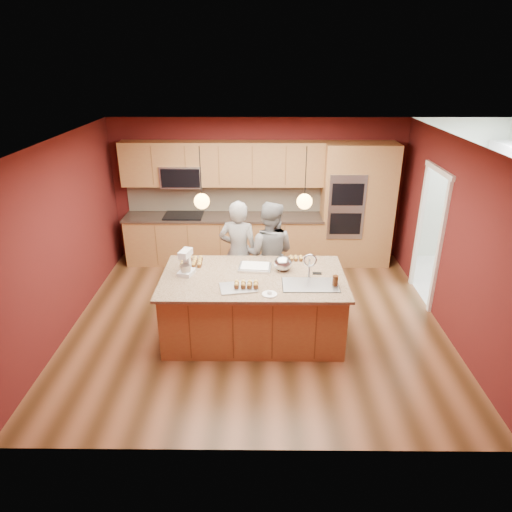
{
  "coord_description": "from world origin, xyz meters",
  "views": [
    {
      "loc": [
        0.04,
        -5.98,
        3.71
      ],
      "look_at": [
        -0.01,
        -0.1,
        1.12
      ],
      "focal_mm": 32.0,
      "sensor_mm": 36.0,
      "label": 1
    }
  ],
  "objects_px": {
    "person_left": "(239,253)",
    "island": "(254,305)",
    "mixing_bowl": "(283,263)",
    "stand_mixer": "(186,264)",
    "person_right": "(269,254)"
  },
  "relations": [
    {
      "from": "person_left",
      "to": "island",
      "type": "bearing_deg",
      "value": 116.11
    },
    {
      "from": "island",
      "to": "mixing_bowl",
      "type": "height_order",
      "value": "island"
    },
    {
      "from": "person_left",
      "to": "mixing_bowl",
      "type": "height_order",
      "value": "person_left"
    },
    {
      "from": "person_left",
      "to": "stand_mixer",
      "type": "distance_m",
      "value": 1.14
    },
    {
      "from": "mixing_bowl",
      "to": "stand_mixer",
      "type": "bearing_deg",
      "value": -174.47
    },
    {
      "from": "island",
      "to": "stand_mixer",
      "type": "bearing_deg",
      "value": 175.05
    },
    {
      "from": "person_right",
      "to": "stand_mixer",
      "type": "bearing_deg",
      "value": 48.38
    },
    {
      "from": "person_left",
      "to": "stand_mixer",
      "type": "relative_size",
      "value": 4.88
    },
    {
      "from": "island",
      "to": "person_left",
      "type": "xyz_separation_m",
      "value": [
        -0.26,
        0.96,
        0.38
      ]
    },
    {
      "from": "stand_mixer",
      "to": "mixing_bowl",
      "type": "distance_m",
      "value": 1.35
    },
    {
      "from": "mixing_bowl",
      "to": "person_right",
      "type": "bearing_deg",
      "value": 103.58
    },
    {
      "from": "person_right",
      "to": "stand_mixer",
      "type": "relative_size",
      "value": 4.84
    },
    {
      "from": "person_right",
      "to": "mixing_bowl",
      "type": "xyz_separation_m",
      "value": [
        0.18,
        -0.75,
        0.18
      ]
    },
    {
      "from": "island",
      "to": "person_right",
      "type": "distance_m",
      "value": 1.06
    },
    {
      "from": "person_left",
      "to": "mixing_bowl",
      "type": "bearing_deg",
      "value": 142.29
    }
  ]
}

